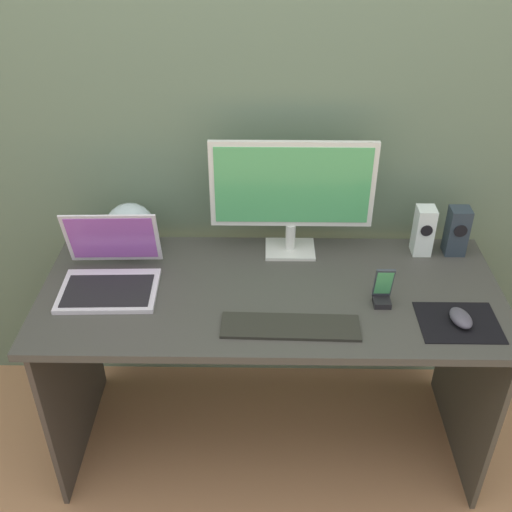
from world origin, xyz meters
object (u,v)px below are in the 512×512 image
at_px(laptop, 110,273).
at_px(phone_in_dock, 383,291).
at_px(speaker_near_monitor, 423,231).
at_px(keyboard_external, 290,327).
at_px(speaker_right, 457,231).
at_px(mouse, 461,318).
at_px(monitor, 292,191).
at_px(fishbowl, 130,228).

height_order(laptop, phone_in_dock, laptop).
xyz_separation_m(speaker_near_monitor, phone_in_dock, (-0.19, -0.31, -0.04)).
xyz_separation_m(keyboard_external, phone_in_dock, (0.30, 0.13, 0.04)).
xyz_separation_m(speaker_right, laptop, (-1.21, -0.21, -0.04)).
relative_size(mouse, phone_in_dock, 0.73).
xyz_separation_m(monitor, fishbowl, (-0.58, 0.01, -0.16)).
relative_size(speaker_near_monitor, fishbowl, 0.99).
height_order(monitor, speaker_near_monitor, monitor).
xyz_separation_m(monitor, mouse, (0.52, -0.41, -0.23)).
bearing_deg(fishbowl, monitor, -0.73).
relative_size(monitor, mouse, 5.71).
bearing_deg(phone_in_dock, speaker_right, 44.71).
bearing_deg(speaker_near_monitor, fishbowl, 179.54).
bearing_deg(speaker_right, mouse, -101.21).
height_order(monitor, phone_in_dock, monitor).
bearing_deg(phone_in_dock, laptop, 174.18).
bearing_deg(keyboard_external, laptop, 161.36).
bearing_deg(phone_in_dock, monitor, 133.03).
xyz_separation_m(fishbowl, mouse, (1.10, -0.41, -0.07)).
bearing_deg(speaker_near_monitor, monitor, 179.86).
relative_size(fishbowl, phone_in_dock, 1.34).
relative_size(monitor, phone_in_dock, 4.14).
relative_size(keyboard_external, phone_in_dock, 3.11).
height_order(speaker_right, phone_in_dock, speaker_right).
bearing_deg(speaker_near_monitor, laptop, -168.86).
distance_m(speaker_near_monitor, mouse, 0.41).
xyz_separation_m(speaker_near_monitor, mouse, (0.04, -0.40, -0.07)).
height_order(fishbowl, phone_in_dock, fishbowl).
relative_size(monitor, laptop, 1.73).
bearing_deg(speaker_near_monitor, keyboard_external, -138.48).
bearing_deg(fishbowl, keyboard_external, -37.85).
height_order(speaker_right, mouse, speaker_right).
bearing_deg(speaker_right, phone_in_dock, -135.29).
distance_m(speaker_near_monitor, phone_in_dock, 0.36).
xyz_separation_m(speaker_near_monitor, fishbowl, (-1.06, 0.01, -0.00)).
bearing_deg(mouse, laptop, 159.25).
bearing_deg(speaker_right, speaker_near_monitor, 179.98).
bearing_deg(mouse, phone_in_dock, 145.68).
xyz_separation_m(keyboard_external, mouse, (0.53, 0.03, 0.02)).
xyz_separation_m(speaker_right, mouse, (-0.08, -0.40, -0.07)).
xyz_separation_m(fishbowl, keyboard_external, (0.57, -0.44, -0.08)).
height_order(fishbowl, keyboard_external, fishbowl).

